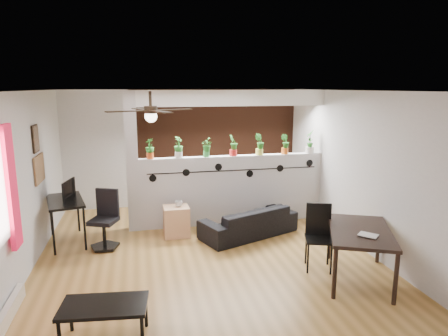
# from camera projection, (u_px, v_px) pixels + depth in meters

# --- Properties ---
(room_shell) EXTENTS (6.30, 7.10, 2.90)m
(room_shell) POSITION_uv_depth(u_px,v_px,m) (205.00, 177.00, 6.11)
(room_shell) COLOR olive
(room_shell) RESTS_ON ground
(partition_wall) EXTENTS (3.60, 0.18, 1.35)m
(partition_wall) POSITION_uv_depth(u_px,v_px,m) (233.00, 190.00, 7.84)
(partition_wall) COLOR #BCBCC1
(partition_wall) RESTS_ON ground
(ceiling_header) EXTENTS (3.60, 0.18, 0.30)m
(ceiling_header) POSITION_uv_depth(u_px,v_px,m) (233.00, 98.00, 7.48)
(ceiling_header) COLOR white
(ceiling_header) RESTS_ON room_shell
(pier_column) EXTENTS (0.22, 0.20, 2.60)m
(pier_column) POSITION_uv_depth(u_px,v_px,m) (132.00, 162.00, 7.32)
(pier_column) COLOR #BCBCC1
(pier_column) RESTS_ON ground
(brick_panel) EXTENTS (3.90, 0.05, 2.60)m
(brick_panel) POSITION_uv_depth(u_px,v_px,m) (218.00, 147.00, 9.12)
(brick_panel) COLOR brown
(brick_panel) RESTS_ON ground
(vine_decal) EXTENTS (3.31, 0.01, 0.30)m
(vine_decal) POSITION_uv_depth(u_px,v_px,m) (234.00, 170.00, 7.67)
(vine_decal) COLOR black
(vine_decal) RESTS_ON partition_wall
(baseboard_heater) EXTENTS (0.08, 1.00, 0.18)m
(baseboard_heater) POSITION_uv_depth(u_px,v_px,m) (10.00, 310.00, 4.67)
(baseboard_heater) COLOR silver
(baseboard_heater) RESTS_ON ground
(corkboard) EXTENTS (0.03, 0.60, 0.45)m
(corkboard) POSITION_uv_depth(u_px,v_px,m) (39.00, 169.00, 6.47)
(corkboard) COLOR brown
(corkboard) RESTS_ON room_shell
(framed_art) EXTENTS (0.03, 0.34, 0.44)m
(framed_art) POSITION_uv_depth(u_px,v_px,m) (35.00, 139.00, 6.33)
(framed_art) COLOR #8C7259
(framed_art) RESTS_ON room_shell
(ceiling_fan) EXTENTS (1.19, 1.19, 0.43)m
(ceiling_fan) POSITION_uv_depth(u_px,v_px,m) (151.00, 112.00, 5.45)
(ceiling_fan) COLOR black
(ceiling_fan) RESTS_ON room_shell
(potted_plant_0) EXTENTS (0.24, 0.24, 0.38)m
(potted_plant_0) POSITION_uv_depth(u_px,v_px,m) (150.00, 148.00, 7.33)
(potted_plant_0) COLOR #D44F19
(potted_plant_0) RESTS_ON partition_wall
(potted_plant_1) EXTENTS (0.25, 0.26, 0.40)m
(potted_plant_1) POSITION_uv_depth(u_px,v_px,m) (178.00, 147.00, 7.44)
(potted_plant_1) COLOR silver
(potted_plant_1) RESTS_ON partition_wall
(potted_plant_2) EXTENTS (0.16, 0.19, 0.36)m
(potted_plant_2) POSITION_uv_depth(u_px,v_px,m) (206.00, 147.00, 7.56)
(potted_plant_2) COLOR #31893A
(potted_plant_2) RESTS_ON partition_wall
(potted_plant_3) EXTENTS (0.26, 0.24, 0.41)m
(potted_plant_3) POSITION_uv_depth(u_px,v_px,m) (233.00, 145.00, 7.66)
(potted_plant_3) COLOR red
(potted_plant_3) RESTS_ON partition_wall
(potted_plant_4) EXTENTS (0.26, 0.23, 0.41)m
(potted_plant_4) POSITION_uv_depth(u_px,v_px,m) (260.00, 144.00, 7.77)
(potted_plant_4) COLOR #DADE4E
(potted_plant_4) RESTS_ON partition_wall
(potted_plant_5) EXTENTS (0.25, 0.24, 0.39)m
(potted_plant_5) POSITION_uv_depth(u_px,v_px,m) (285.00, 143.00, 7.88)
(potted_plant_5) COLOR #D35E18
(potted_plant_5) RESTS_ON partition_wall
(potted_plant_6) EXTENTS (0.27, 0.30, 0.47)m
(potted_plant_6) POSITION_uv_depth(u_px,v_px,m) (310.00, 141.00, 7.98)
(potted_plant_6) COLOR silver
(potted_plant_6) RESTS_ON partition_wall
(sofa) EXTENTS (1.83, 1.26, 0.50)m
(sofa) POSITION_uv_depth(u_px,v_px,m) (249.00, 222.00, 7.24)
(sofa) COLOR black
(sofa) RESTS_ON ground
(cube_shelf) EXTENTS (0.46, 0.41, 0.55)m
(cube_shelf) POSITION_uv_depth(u_px,v_px,m) (176.00, 221.00, 7.20)
(cube_shelf) COLOR tan
(cube_shelf) RESTS_ON ground
(cup) EXTENTS (0.17, 0.17, 0.10)m
(cup) POSITION_uv_depth(u_px,v_px,m) (179.00, 204.00, 7.15)
(cup) COLOR gray
(cup) RESTS_ON cube_shelf
(computer_desk) EXTENTS (0.79, 1.16, 0.77)m
(computer_desk) POSITION_uv_depth(u_px,v_px,m) (65.00, 204.00, 6.81)
(computer_desk) COLOR black
(computer_desk) RESTS_ON ground
(monitor) EXTENTS (0.30, 0.11, 0.17)m
(monitor) POSITION_uv_depth(u_px,v_px,m) (66.00, 193.00, 6.93)
(monitor) COLOR black
(monitor) RESTS_ON computer_desk
(office_chair) EXTENTS (0.53, 0.54, 0.97)m
(office_chair) POSITION_uv_depth(u_px,v_px,m) (105.00, 223.00, 6.65)
(office_chair) COLOR black
(office_chair) RESTS_ON ground
(dining_table) EXTENTS (1.28, 1.54, 0.73)m
(dining_table) POSITION_uv_depth(u_px,v_px,m) (360.00, 235.00, 5.51)
(dining_table) COLOR black
(dining_table) RESTS_ON ground
(book) EXTENTS (0.29, 0.30, 0.02)m
(book) POSITION_uv_depth(u_px,v_px,m) (366.00, 237.00, 5.18)
(book) COLOR gray
(book) RESTS_ON dining_table
(folding_chair) EXTENTS (0.50, 0.50, 0.96)m
(folding_chair) POSITION_uv_depth(u_px,v_px,m) (319.00, 230.00, 5.91)
(folding_chair) COLOR black
(folding_chair) RESTS_ON ground
(coffee_table) EXTENTS (0.95, 0.59, 0.42)m
(coffee_table) POSITION_uv_depth(u_px,v_px,m) (104.00, 308.00, 4.20)
(coffee_table) COLOR black
(coffee_table) RESTS_ON ground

